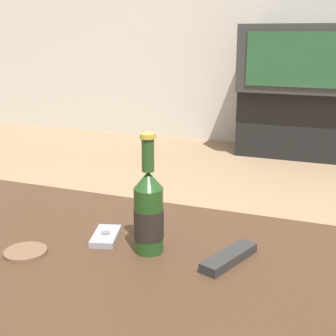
{
  "coord_description": "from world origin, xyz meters",
  "views": [
    {
      "loc": [
        0.51,
        -0.8,
        0.88
      ],
      "look_at": [
        0.05,
        0.35,
        0.53
      ],
      "focal_mm": 50.0,
      "sensor_mm": 36.0,
      "label": 1
    }
  ],
  "objects_px": {
    "television": "(302,58)",
    "remote_control": "(229,257)",
    "tv_stand": "(297,123)",
    "beer_bottle": "(149,212)",
    "cell_phone": "(106,236)"
  },
  "relations": [
    {
      "from": "remote_control",
      "to": "television",
      "type": "bearing_deg",
      "value": 112.79
    },
    {
      "from": "television",
      "to": "cell_phone",
      "type": "height_order",
      "value": "television"
    },
    {
      "from": "beer_bottle",
      "to": "cell_phone",
      "type": "height_order",
      "value": "beer_bottle"
    },
    {
      "from": "tv_stand",
      "to": "television",
      "type": "distance_m",
      "value": 0.47
    },
    {
      "from": "television",
      "to": "beer_bottle",
      "type": "distance_m",
      "value": 2.7
    },
    {
      "from": "beer_bottle",
      "to": "remote_control",
      "type": "xyz_separation_m",
      "value": [
        0.17,
        0.01,
        -0.08
      ]
    },
    {
      "from": "television",
      "to": "remote_control",
      "type": "distance_m",
      "value": 2.7
    },
    {
      "from": "tv_stand",
      "to": "beer_bottle",
      "type": "relative_size",
      "value": 3.22
    },
    {
      "from": "tv_stand",
      "to": "beer_bottle",
      "type": "height_order",
      "value": "beer_bottle"
    },
    {
      "from": "television",
      "to": "beer_bottle",
      "type": "bearing_deg",
      "value": -90.27
    },
    {
      "from": "beer_bottle",
      "to": "television",
      "type": "bearing_deg",
      "value": 89.73
    },
    {
      "from": "remote_control",
      "to": "tv_stand",
      "type": "bearing_deg",
      "value": 112.78
    },
    {
      "from": "television",
      "to": "cell_phone",
      "type": "relative_size",
      "value": 7.06
    },
    {
      "from": "television",
      "to": "remote_control",
      "type": "height_order",
      "value": "television"
    },
    {
      "from": "beer_bottle",
      "to": "cell_phone",
      "type": "bearing_deg",
      "value": 170.57
    }
  ]
}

